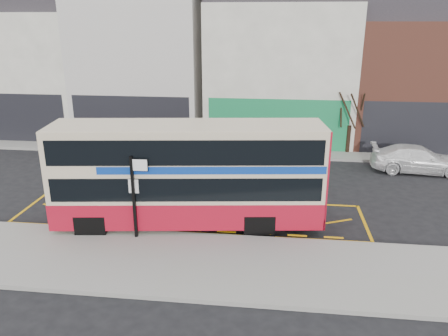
# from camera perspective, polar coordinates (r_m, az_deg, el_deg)

# --- Properties ---
(ground) EXTENTS (120.00, 120.00, 0.00)m
(ground) POSITION_cam_1_polar(r_m,az_deg,el_deg) (16.76, -5.49, -8.27)
(ground) COLOR black
(ground) RESTS_ON ground
(pavement) EXTENTS (40.00, 4.00, 0.15)m
(pavement) POSITION_cam_1_polar(r_m,az_deg,el_deg) (14.76, -7.39, -12.03)
(pavement) COLOR gray
(pavement) RESTS_ON ground
(kerb) EXTENTS (40.00, 0.15, 0.15)m
(kerb) POSITION_cam_1_polar(r_m,az_deg,el_deg) (16.40, -5.77, -8.62)
(kerb) COLOR gray
(kerb) RESTS_ON ground
(far_pavement) EXTENTS (50.00, 3.00, 0.15)m
(far_pavement) POSITION_cam_1_polar(r_m,az_deg,el_deg) (26.84, -0.61, 2.55)
(far_pavement) COLOR gray
(far_pavement) RESTS_ON ground
(road_markings) EXTENTS (14.00, 3.40, 0.01)m
(road_markings) POSITION_cam_1_polar(r_m,az_deg,el_deg) (18.16, -4.43, -5.98)
(road_markings) COLOR #E5A20C
(road_markings) RESTS_ON ground
(terrace_far_left) EXTENTS (8.00, 8.01, 10.80)m
(terrace_far_left) POSITION_cam_1_polar(r_m,az_deg,el_deg) (34.11, -23.41, 12.68)
(terrace_far_left) COLOR silver
(terrace_far_left) RESTS_ON ground
(terrace_left) EXTENTS (8.00, 8.01, 11.80)m
(terrace_left) POSITION_cam_1_polar(r_m,az_deg,el_deg) (30.91, -10.15, 14.33)
(terrace_left) COLOR beige
(terrace_left) RESTS_ON ground
(terrace_green_shop) EXTENTS (9.00, 8.01, 11.30)m
(terrace_green_shop) POSITION_cam_1_polar(r_m,az_deg,el_deg) (29.64, 7.30, 13.80)
(terrace_green_shop) COLOR silver
(terrace_green_shop) RESTS_ON ground
(terrace_right) EXTENTS (9.00, 8.01, 10.30)m
(terrace_right) POSITION_cam_1_polar(r_m,az_deg,el_deg) (31.07, 24.45, 11.61)
(terrace_right) COLOR brown
(terrace_right) RESTS_ON ground
(double_decker_bus) EXTENTS (10.25, 3.55, 4.01)m
(double_decker_bus) POSITION_cam_1_polar(r_m,az_deg,el_deg) (16.44, -4.58, -0.77)
(double_decker_bus) COLOR beige
(double_decker_bus) RESTS_ON ground
(bus_stop_post) EXTENTS (0.76, 0.13, 3.05)m
(bus_stop_post) POSITION_cam_1_polar(r_m,az_deg,el_deg) (15.56, -11.55, -2.78)
(bus_stop_post) COLOR black
(bus_stop_post) RESTS_ON pavement
(car_silver) EXTENTS (4.51, 2.20, 1.48)m
(car_silver) POSITION_cam_1_polar(r_m,az_deg,el_deg) (26.83, -16.67, 3.22)
(car_silver) COLOR #B7B6BB
(car_silver) RESTS_ON ground
(car_grey) EXTENTS (4.05, 2.17, 1.27)m
(car_grey) POSITION_cam_1_polar(r_m,az_deg,el_deg) (24.99, -9.65, 2.37)
(car_grey) COLOR #3D3F44
(car_grey) RESTS_ON ground
(car_white) EXTENTS (4.84, 2.26, 1.37)m
(car_white) POSITION_cam_1_polar(r_m,az_deg,el_deg) (24.94, 23.97, 1.06)
(car_white) COLOR white
(car_white) RESTS_ON ground
(street_tree_right) EXTENTS (2.20, 2.20, 4.75)m
(street_tree_right) POSITION_cam_1_polar(r_m,az_deg,el_deg) (26.28, 16.37, 8.52)
(street_tree_right) COLOR black
(street_tree_right) RESTS_ON ground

